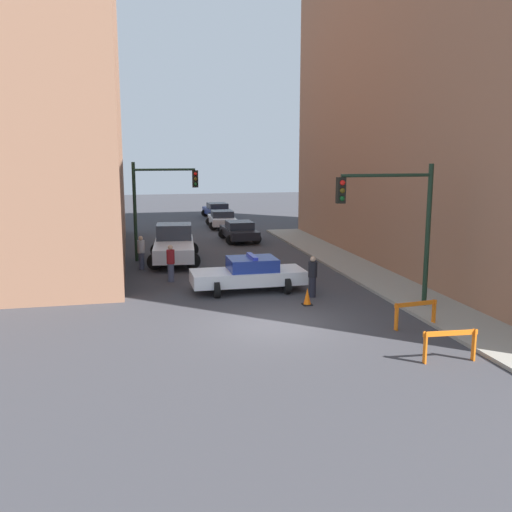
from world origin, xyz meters
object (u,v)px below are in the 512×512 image
(parked_car_mid, at_px, (222,219))
(barrier_mid, at_px, (416,310))
(traffic_light_near, at_px, (399,214))
(white_truck, at_px, (174,245))
(pedestrian_crossing, at_px, (171,263))
(traffic_cone, at_px, (307,297))
(traffic_light_far, at_px, (156,197))
(pedestrian_corner, at_px, (141,252))
(pedestrian_sidewalk, at_px, (313,276))
(parked_car_near, at_px, (239,231))
(police_car, at_px, (249,274))
(barrier_front, at_px, (450,341))
(parked_car_far, at_px, (217,210))

(parked_car_mid, xyz_separation_m, barrier_mid, (2.19, -26.19, -0.06))
(traffic_light_near, relative_size, parked_car_mid, 1.19)
(white_truck, distance_m, pedestrian_crossing, 4.69)
(traffic_cone, bearing_deg, traffic_light_near, -24.70)
(traffic_light_near, height_order, traffic_light_far, traffic_light_near)
(pedestrian_corner, height_order, pedestrian_sidewalk, same)
(traffic_light_far, bearing_deg, pedestrian_sidewalk, -58.80)
(barrier_mid, bearing_deg, parked_car_near, 96.40)
(police_car, distance_m, barrier_front, 9.94)
(traffic_cone, bearing_deg, police_car, 122.51)
(pedestrian_crossing, bearing_deg, traffic_light_near, 163.69)
(pedestrian_corner, bearing_deg, police_car, -157.09)
(traffic_light_far, bearing_deg, pedestrian_crossing, -86.50)
(white_truck, bearing_deg, traffic_cone, -61.32)
(white_truck, xyz_separation_m, parked_car_far, (5.24, 19.30, -0.23))
(traffic_cone, bearing_deg, parked_car_near, 88.46)
(parked_car_near, bearing_deg, barrier_front, -86.91)
(traffic_light_far, distance_m, parked_car_mid, 13.68)
(parked_car_far, bearing_deg, traffic_light_near, -89.73)
(pedestrian_crossing, bearing_deg, parked_car_mid, -82.76)
(barrier_mid, bearing_deg, police_car, 124.72)
(barrier_mid, bearing_deg, traffic_cone, 126.32)
(white_truck, bearing_deg, barrier_mid, -57.59)
(pedestrian_corner, bearing_deg, white_truck, -62.30)
(parked_car_near, height_order, pedestrian_crossing, pedestrian_crossing)
(traffic_light_far, bearing_deg, parked_car_mid, 65.82)
(barrier_front, relative_size, traffic_cone, 2.44)
(traffic_light_near, bearing_deg, parked_car_near, 98.35)
(parked_car_mid, bearing_deg, parked_car_near, -87.36)
(white_truck, bearing_deg, pedestrian_sidewalk, -55.77)
(parked_car_mid, bearing_deg, traffic_light_near, -81.47)
(traffic_light_far, relative_size, parked_car_near, 1.20)
(pedestrian_corner, height_order, barrier_mid, pedestrian_corner)
(pedestrian_sidewalk, distance_m, barrier_mid, 5.07)
(pedestrian_corner, distance_m, traffic_cone, 10.12)
(parked_car_near, distance_m, barrier_front, 22.45)
(pedestrian_crossing, height_order, pedestrian_sidewalk, same)
(pedestrian_sidewalk, relative_size, traffic_cone, 2.53)
(barrier_front, bearing_deg, white_truck, 111.05)
(pedestrian_crossing, bearing_deg, barrier_front, 143.89)
(parked_car_mid, xyz_separation_m, traffic_cone, (-0.41, -22.66, -0.36))
(parked_car_mid, xyz_separation_m, pedestrian_sidewalk, (0.16, -21.56, 0.19))
(parked_car_near, height_order, parked_car_mid, same)
(traffic_light_near, relative_size, police_car, 1.10)
(pedestrian_corner, distance_m, barrier_front, 16.74)
(pedestrian_corner, bearing_deg, pedestrian_sidewalk, -152.17)
(pedestrian_crossing, relative_size, barrier_front, 1.04)
(parked_car_near, relative_size, parked_car_far, 0.98)
(barrier_mid, xyz_separation_m, traffic_cone, (-2.60, 3.53, -0.30))
(pedestrian_crossing, relative_size, pedestrian_sidewalk, 1.00)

